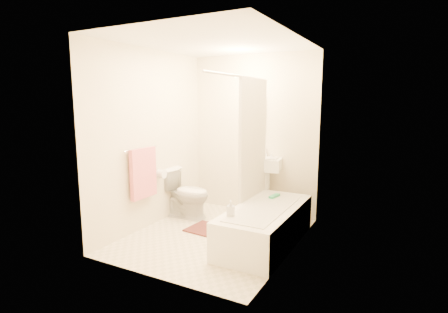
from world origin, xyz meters
The scene contains 17 objects.
floor centered at (0.00, 0.00, 0.00)m, with size 2.40×2.40×0.00m, color beige.
ceiling centered at (0.00, 0.00, 2.40)m, with size 2.40×2.40×0.00m, color white.
wall_back centered at (0.00, 1.20, 1.20)m, with size 2.00×0.02×2.40m, color beige.
wall_left centered at (-1.00, 0.00, 1.20)m, with size 0.02×2.40×2.40m, color beige.
wall_right centered at (1.00, 0.00, 1.20)m, with size 0.02×2.40×2.40m, color beige.
mirror centered at (0.00, 1.18, 1.50)m, with size 0.40×0.03×0.55m, color white.
curtain_rod centered at (0.30, 0.10, 2.00)m, with size 0.03×0.03×1.70m, color silver.
shower_curtain centered at (0.30, 0.50, 1.22)m, with size 0.04×0.80×1.55m, color silver.
towel_bar centered at (-0.96, -0.25, 1.10)m, with size 0.02×0.02×0.60m, color silver.
towel centered at (-0.93, -0.25, 0.78)m, with size 0.06×0.45×0.66m, color #CC7266.
toilet_paper centered at (-0.93, 0.12, 0.70)m, with size 0.12×0.12×0.11m, color white.
toilet centered at (-0.75, 0.46, 0.36)m, with size 0.41×0.73×0.72m, color white.
sink centered at (0.25, 1.06, 0.48)m, with size 0.49×0.39×0.96m, color white, non-canonical shape.
bathtub centered at (0.65, 0.10, 0.22)m, with size 0.70×1.60×0.45m, color white, non-canonical shape.
bath_mat centered at (-0.14, 0.14, 0.01)m, with size 0.61×0.46×0.02m, color #502F20.
soap_bottle centered at (0.42, -0.38, 0.54)m, with size 0.08×0.08×0.18m, color silver.
scrub_brush centered at (0.60, 0.55, 0.47)m, with size 0.06×0.20×0.04m, color #2FA46A.
Camera 1 is at (2.11, -3.70, 1.72)m, focal length 28.00 mm.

